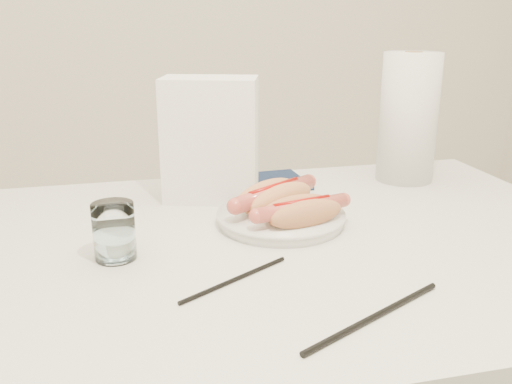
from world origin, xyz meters
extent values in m
cube|color=silver|center=(0.00, 0.00, 0.73)|extent=(1.20, 0.80, 0.04)
cylinder|color=silver|center=(0.54, 0.34, 0.35)|extent=(0.04, 0.04, 0.71)
cylinder|color=white|center=(0.04, 0.06, 0.76)|extent=(0.23, 0.23, 0.02)
ellipsoid|color=#DC8F58|center=(0.05, 0.07, 0.79)|extent=(0.15, 0.12, 0.05)
ellipsoid|color=#DC8F58|center=(0.03, 0.10, 0.79)|extent=(0.15, 0.12, 0.05)
ellipsoid|color=#DC8F58|center=(0.04, 0.08, 0.78)|extent=(0.15, 0.13, 0.03)
cylinder|color=#C14E44|center=(0.04, 0.08, 0.80)|extent=(0.18, 0.13, 0.03)
cylinder|color=#990A05|center=(0.04, 0.08, 0.81)|extent=(0.11, 0.07, 0.01)
ellipsoid|color=#C97D4E|center=(0.07, 0.00, 0.79)|extent=(0.14, 0.07, 0.05)
ellipsoid|color=#C97D4E|center=(0.06, 0.03, 0.79)|extent=(0.14, 0.07, 0.05)
ellipsoid|color=#C97D4E|center=(0.06, 0.01, 0.78)|extent=(0.13, 0.08, 0.03)
cylinder|color=#C75246|center=(0.06, 0.01, 0.80)|extent=(0.17, 0.07, 0.03)
cylinder|color=#990A05|center=(0.06, 0.01, 0.81)|extent=(0.11, 0.04, 0.01)
cylinder|color=white|center=(-0.24, -0.02, 0.79)|extent=(0.06, 0.06, 0.09)
cylinder|color=black|center=(-0.08, -0.14, 0.75)|extent=(0.17, 0.11, 0.01)
cylinder|color=black|center=(0.07, -0.28, 0.75)|extent=(0.23, 0.12, 0.01)
cube|color=white|center=(-0.05, 0.23, 0.87)|extent=(0.20, 0.15, 0.24)
cube|color=#121F3B|center=(0.09, 0.31, 0.75)|extent=(0.15, 0.15, 0.01)
cylinder|color=silver|center=(0.39, 0.27, 0.89)|extent=(0.16, 0.16, 0.28)
camera|label=1|loc=(-0.22, -0.83, 1.11)|focal=39.44mm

